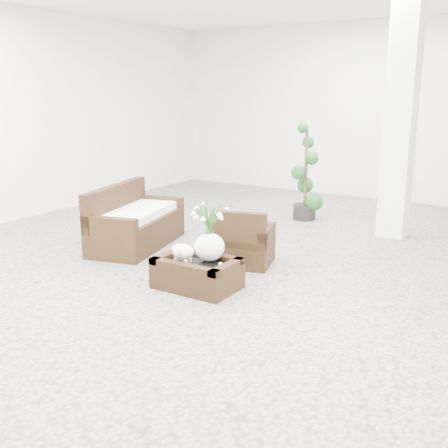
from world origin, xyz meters
The scene contains 9 objects.
ground centered at (0.00, 0.00, 0.00)m, with size 11.00×11.00×0.00m, color gray.
column centered at (1.20, 2.80, 1.75)m, with size 0.40×0.40×3.50m, color white.
coffee_table centered at (0.01, -0.67, 0.16)m, with size 0.90×0.60×0.31m, color #34200F.
sheep_figurine centered at (-0.11, -0.77, 0.42)m, with size 0.28×0.23×0.21m, color white.
planter_narcissus centered at (0.11, -0.57, 0.71)m, with size 0.44×0.44×0.80m, color white, non-canonical shape.
tealight centered at (0.31, -0.65, 0.33)m, with size 0.04×0.04×0.03m, color white.
armchair centered at (0.00, 0.38, 0.37)m, with size 0.69×0.66×0.73m, color #34200F.
loveseat centered at (-1.69, 0.25, 0.43)m, with size 1.62×0.78×0.86m, color #34200F.
topiary centered at (-0.38, 3.06, 0.80)m, with size 0.43×0.43×1.61m, color #144014, non-canonical shape.
Camera 1 is at (3.37, -5.35, 2.17)m, focal length 43.52 mm.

